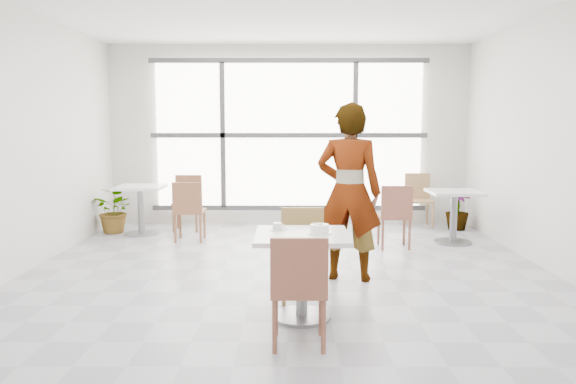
{
  "coord_description": "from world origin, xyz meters",
  "views": [
    {
      "loc": [
        0.02,
        -5.89,
        1.68
      ],
      "look_at": [
        0.0,
        -0.3,
        1.0
      ],
      "focal_mm": 34.74,
      "sensor_mm": 36.0,
      "label": 1
    }
  ],
  "objects_px": {
    "coffee_cup": "(277,227)",
    "bg_table_left": "(141,203)",
    "chair_near": "(299,284)",
    "bg_chair_left_far": "(188,199)",
    "person": "(349,192)",
    "plant_left": "(115,210)",
    "bg_chair_right_far": "(418,196)",
    "plant_right": "(457,209)",
    "main_table": "(302,259)",
    "chair_far": "(303,247)",
    "bg_table_right": "(454,209)",
    "bg_chair_right_near": "(395,212)",
    "bg_chair_left_near": "(189,207)",
    "oatmeal_bowl": "(320,229)"
  },
  "relations": [
    {
      "from": "bg_chair_left_far",
      "to": "person",
      "type": "bearing_deg",
      "value": -51.76
    },
    {
      "from": "bg_table_left",
      "to": "bg_chair_right_near",
      "type": "relative_size",
      "value": 0.86
    },
    {
      "from": "plant_left",
      "to": "bg_chair_right_far",
      "type": "bearing_deg",
      "value": 7.48
    },
    {
      "from": "bg_table_left",
      "to": "person",
      "type": "bearing_deg",
      "value": -40.42
    },
    {
      "from": "chair_far",
      "to": "bg_chair_right_near",
      "type": "xyz_separation_m",
      "value": [
        1.3,
        2.14,
        0.0
      ]
    },
    {
      "from": "chair_near",
      "to": "bg_chair_left_far",
      "type": "distance_m",
      "value": 5.08
    },
    {
      "from": "person",
      "to": "bg_chair_right_near",
      "type": "distance_m",
      "value": 1.76
    },
    {
      "from": "bg_chair_left_far",
      "to": "bg_chair_right_far",
      "type": "bearing_deg",
      "value": 5.38
    },
    {
      "from": "bg_table_left",
      "to": "bg_chair_right_near",
      "type": "distance_m",
      "value": 3.83
    },
    {
      "from": "chair_near",
      "to": "plant_left",
      "type": "xyz_separation_m",
      "value": [
        -2.79,
        4.5,
        -0.14
      ]
    },
    {
      "from": "bg_chair_right_near",
      "to": "person",
      "type": "bearing_deg",
      "value": 62.37
    },
    {
      "from": "bg_table_right",
      "to": "bg_chair_right_near",
      "type": "xyz_separation_m",
      "value": [
        -0.9,
        -0.36,
        0.01
      ]
    },
    {
      "from": "person",
      "to": "bg_chair_right_far",
      "type": "xyz_separation_m",
      "value": [
        1.5,
        3.24,
        -0.45
      ]
    },
    {
      "from": "plant_left",
      "to": "plant_right",
      "type": "xyz_separation_m",
      "value": [
        5.4,
        0.29,
        -0.02
      ]
    },
    {
      "from": "main_table",
      "to": "person",
      "type": "distance_m",
      "value": 1.42
    },
    {
      "from": "oatmeal_bowl",
      "to": "coffee_cup",
      "type": "relative_size",
      "value": 1.32
    },
    {
      "from": "chair_near",
      "to": "chair_far",
      "type": "height_order",
      "value": "same"
    },
    {
      "from": "bg_chair_left_near",
      "to": "plant_left",
      "type": "bearing_deg",
      "value": -27.25
    },
    {
      "from": "bg_chair_left_near",
      "to": "person",
      "type": "bearing_deg",
      "value": 136.93
    },
    {
      "from": "chair_near",
      "to": "bg_table_left",
      "type": "height_order",
      "value": "chair_near"
    },
    {
      "from": "bg_table_right",
      "to": "person",
      "type": "bearing_deg",
      "value": -132.13
    },
    {
      "from": "oatmeal_bowl",
      "to": "bg_table_right",
      "type": "distance_m",
      "value": 3.75
    },
    {
      "from": "chair_near",
      "to": "coffee_cup",
      "type": "distance_m",
      "value": 0.87
    },
    {
      "from": "chair_near",
      "to": "bg_table_right",
      "type": "distance_m",
      "value": 4.39
    },
    {
      "from": "coffee_cup",
      "to": "bg_table_left",
      "type": "relative_size",
      "value": 0.21
    },
    {
      "from": "main_table",
      "to": "chair_near",
      "type": "relative_size",
      "value": 0.92
    },
    {
      "from": "chair_near",
      "to": "oatmeal_bowl",
      "type": "height_order",
      "value": "chair_near"
    },
    {
      "from": "chair_near",
      "to": "bg_table_right",
      "type": "xyz_separation_m",
      "value": [
        2.25,
        3.77,
        -0.01
      ]
    },
    {
      "from": "bg_chair_right_near",
      "to": "plant_right",
      "type": "xyz_separation_m",
      "value": [
        1.26,
        1.38,
        -0.16
      ]
    },
    {
      "from": "bg_chair_left_far",
      "to": "plant_right",
      "type": "bearing_deg",
      "value": 0.11
    },
    {
      "from": "coffee_cup",
      "to": "bg_chair_left_far",
      "type": "bearing_deg",
      "value": 111.0
    },
    {
      "from": "main_table",
      "to": "chair_far",
      "type": "height_order",
      "value": "chair_far"
    },
    {
      "from": "bg_chair_left_far",
      "to": "chair_far",
      "type": "bearing_deg",
      "value": -63.42
    },
    {
      "from": "bg_table_right",
      "to": "bg_chair_left_far",
      "type": "xyz_separation_m",
      "value": [
        -3.96,
        1.02,
        0.01
      ]
    },
    {
      "from": "chair_near",
      "to": "plant_left",
      "type": "relative_size",
      "value": 1.22
    },
    {
      "from": "bg_chair_right_near",
      "to": "plant_left",
      "type": "bearing_deg",
      "value": -14.8
    },
    {
      "from": "plant_right",
      "to": "coffee_cup",
      "type": "bearing_deg",
      "value": -125.0
    },
    {
      "from": "bg_chair_left_far",
      "to": "plant_left",
      "type": "relative_size",
      "value": 1.22
    },
    {
      "from": "coffee_cup",
      "to": "bg_table_right",
      "type": "bearing_deg",
      "value": 50.57
    },
    {
      "from": "chair_far",
      "to": "plant_right",
      "type": "relative_size",
      "value": 1.28
    },
    {
      "from": "bg_table_right",
      "to": "chair_far",
      "type": "bearing_deg",
      "value": -131.31
    },
    {
      "from": "chair_near",
      "to": "bg_chair_left_near",
      "type": "bearing_deg",
      "value": -68.47
    },
    {
      "from": "chair_near",
      "to": "bg_chair_left_near",
      "type": "distance_m",
      "value": 4.14
    },
    {
      "from": "chair_far",
      "to": "bg_chair_left_near",
      "type": "height_order",
      "value": "same"
    },
    {
      "from": "coffee_cup",
      "to": "bg_chair_right_far",
      "type": "height_order",
      "value": "bg_chair_right_far"
    },
    {
      "from": "main_table",
      "to": "bg_chair_left_far",
      "type": "xyz_separation_m",
      "value": [
        -1.74,
        4.12,
        -0.02
      ]
    },
    {
      "from": "person",
      "to": "plant_left",
      "type": "bearing_deg",
      "value": -25.32
    },
    {
      "from": "bg_table_left",
      "to": "bg_chair_right_far",
      "type": "height_order",
      "value": "bg_chair_right_far"
    },
    {
      "from": "chair_far",
      "to": "coffee_cup",
      "type": "bearing_deg",
      "value": -117.13
    },
    {
      "from": "main_table",
      "to": "bg_table_left",
      "type": "relative_size",
      "value": 1.07
    }
  ]
}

